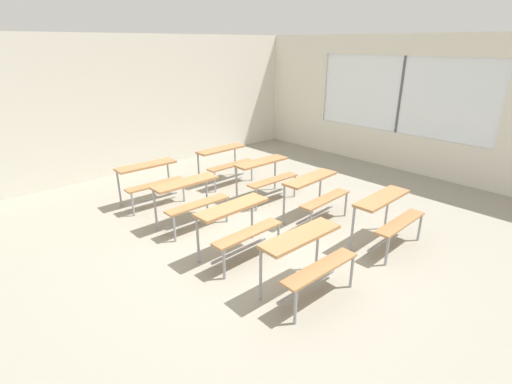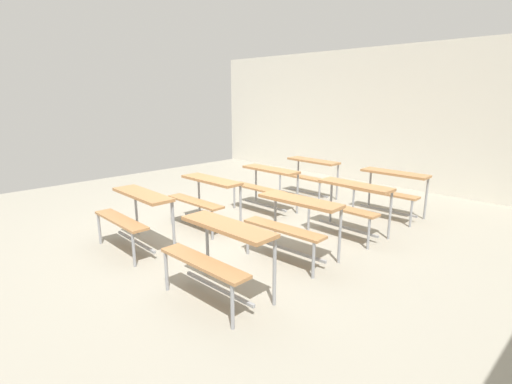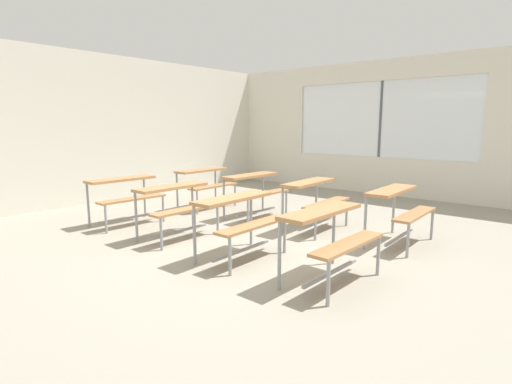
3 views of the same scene
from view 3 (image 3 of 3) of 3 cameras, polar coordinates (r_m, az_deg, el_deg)
ground at (r=5.29m, az=-0.47°, el=-8.20°), size 10.00×9.00×0.05m
wall_back at (r=8.68m, az=-23.80°, el=8.22°), size 10.00×0.12×3.00m
wall_right at (r=9.35m, az=20.91°, el=8.13°), size 0.12×9.00×3.00m
desk_bench_r0c0 at (r=4.10m, az=10.52°, el=-5.11°), size 1.11×0.61×0.74m
desk_bench_r0c1 at (r=5.64m, az=19.80°, el=-1.47°), size 1.12×0.62×0.74m
desk_bench_r1c0 at (r=4.75m, az=-2.32°, el=-2.92°), size 1.11×0.61×0.74m
desk_bench_r1c1 at (r=6.10m, az=8.40°, el=-0.18°), size 1.13×0.64×0.74m
desk_bench_r2c0 at (r=5.71m, az=-11.27°, el=-0.96°), size 1.10×0.59×0.74m
desk_bench_r2c1 at (r=6.84m, az=-0.17°, el=0.99°), size 1.11×0.61×0.74m
desk_bench_r3c0 at (r=6.71m, az=-18.21°, el=0.33°), size 1.12×0.63×0.74m
desk_bench_r3c1 at (r=7.70m, az=-7.19°, el=1.89°), size 1.11×0.60×0.74m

